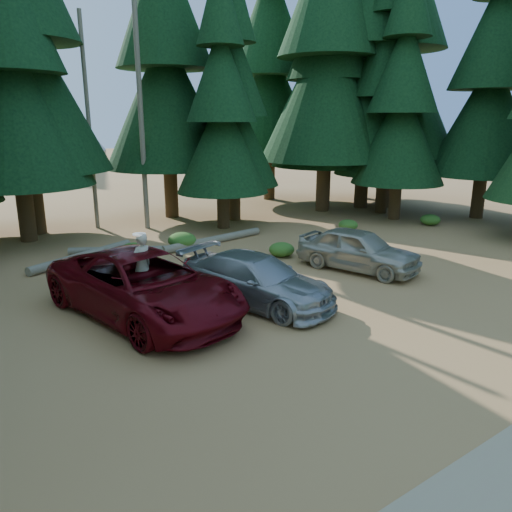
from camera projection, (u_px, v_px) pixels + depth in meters
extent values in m
plane|color=#A77847|center=(346.00, 329.00, 13.00)|extent=(160.00, 160.00, 0.00)
cylinder|color=#676252|center=(140.00, 102.00, 23.22)|extent=(0.24, 0.24, 12.00)
cylinder|color=#676252|center=(89.00, 124.00, 23.55)|extent=(0.20, 0.20, 10.00)
imported|color=#60080F|center=(144.00, 285.00, 13.62)|extent=(4.12, 6.86, 1.78)
imported|color=#ACAFB4|center=(256.00, 280.00, 14.58)|extent=(3.36, 5.35, 1.44)
imported|color=#BBB7A7|center=(358.00, 249.00, 17.83)|extent=(2.95, 4.75, 1.51)
imported|color=beige|center=(142.00, 265.00, 13.79)|extent=(0.76, 0.61, 1.81)
cylinder|color=white|center=(139.00, 234.00, 13.60)|extent=(0.36, 0.36, 0.04)
cylinder|color=#676252|center=(83.00, 256.00, 19.13)|extent=(4.48, 2.22, 0.34)
cylinder|color=#676252|center=(118.00, 251.00, 19.98)|extent=(3.51, 2.26, 0.32)
cylinder|color=#676252|center=(214.00, 240.00, 21.70)|extent=(5.20, 1.05, 0.33)
ellipsoid|color=#2F6E21|center=(151.00, 263.00, 17.97)|extent=(0.89, 0.89, 0.49)
ellipsoid|color=#2F6E21|center=(133.00, 250.00, 19.65)|extent=(1.00, 1.00, 0.55)
ellipsoid|color=#2F6E21|center=(182.00, 240.00, 20.99)|extent=(1.19, 1.19, 0.65)
ellipsoid|color=#2F6E21|center=(282.00, 249.00, 19.69)|extent=(1.01, 1.01, 0.55)
ellipsoid|color=#2F6E21|center=(348.00, 225.00, 24.28)|extent=(0.94, 0.94, 0.52)
ellipsoid|color=#2F6E21|center=(430.00, 220.00, 25.42)|extent=(1.00, 1.00, 0.55)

